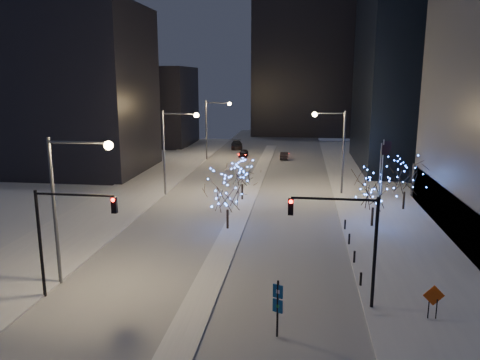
% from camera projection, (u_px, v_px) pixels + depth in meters
% --- Properties ---
extents(ground, '(160.00, 160.00, 0.00)m').
position_uv_depth(ground, '(198.00, 306.00, 28.67)').
color(ground, silver).
rests_on(ground, ground).
extents(road, '(20.00, 130.00, 0.02)m').
position_uv_depth(road, '(255.00, 183.00, 62.58)').
color(road, '#9CA0AA').
rests_on(road, ground).
extents(median, '(2.00, 80.00, 0.15)m').
position_uv_depth(median, '(251.00, 191.00, 57.72)').
color(median, silver).
rests_on(median, ground).
extents(east_sidewalk, '(10.00, 90.00, 0.15)m').
position_uv_depth(east_sidewalk, '(391.00, 219.00, 46.12)').
color(east_sidewalk, silver).
rests_on(east_sidewalk, ground).
extents(west_sidewalk, '(8.00, 90.00, 0.15)m').
position_uv_depth(west_sidewalk, '(110.00, 209.00, 49.81)').
color(west_sidewalk, silver).
rests_on(west_sidewalk, ground).
extents(filler_west_near, '(22.00, 18.00, 24.00)m').
position_uv_depth(filler_west_near, '(69.00, 90.00, 68.44)').
color(filler_west_near, black).
rests_on(filler_west_near, ground).
extents(filler_west_far, '(18.00, 16.00, 16.00)m').
position_uv_depth(filler_west_far, '(148.00, 106.00, 98.10)').
color(filler_west_far, black).
rests_on(filler_west_far, ground).
extents(horizon_block, '(24.00, 14.00, 42.00)m').
position_uv_depth(horizon_block, '(304.00, 47.00, 112.58)').
color(horizon_block, black).
rests_on(horizon_block, ground).
extents(street_lamp_w_near, '(4.40, 0.56, 10.00)m').
position_uv_depth(street_lamp_w_near, '(68.00, 191.00, 30.37)').
color(street_lamp_w_near, '#595E66').
rests_on(street_lamp_w_near, ground).
extents(street_lamp_w_mid, '(4.40, 0.56, 10.00)m').
position_uv_depth(street_lamp_w_mid, '(172.00, 141.00, 54.59)').
color(street_lamp_w_mid, '#595E66').
rests_on(street_lamp_w_mid, ground).
extents(street_lamp_w_far, '(4.40, 0.56, 10.00)m').
position_uv_depth(street_lamp_w_far, '(212.00, 122.00, 78.81)').
color(street_lamp_w_far, '#595E66').
rests_on(street_lamp_w_far, ground).
extents(street_lamp_east, '(3.90, 0.56, 10.00)m').
position_uv_depth(street_lamp_east, '(336.00, 141.00, 55.08)').
color(street_lamp_east, '#595E66').
rests_on(street_lamp_east, ground).
extents(traffic_signal_west, '(5.26, 0.43, 7.00)m').
position_uv_depth(traffic_signal_west, '(62.00, 226.00, 28.73)').
color(traffic_signal_west, black).
rests_on(traffic_signal_west, ground).
extents(traffic_signal_east, '(5.26, 0.43, 7.00)m').
position_uv_depth(traffic_signal_east, '(349.00, 233.00, 27.49)').
color(traffic_signal_east, black).
rests_on(traffic_signal_east, ground).
extents(flagpoles, '(1.35, 2.60, 8.00)m').
position_uv_depth(flagpoles, '(381.00, 178.00, 42.66)').
color(flagpoles, silver).
rests_on(flagpoles, east_sidewalk).
extents(bollards, '(0.16, 12.16, 0.90)m').
position_uv_depth(bollards, '(352.00, 247.00, 36.94)').
color(bollards, black).
rests_on(bollards, east_sidewalk).
extents(car_near, '(1.58, 3.83, 1.30)m').
position_uv_depth(car_near, '(243.00, 153.00, 83.32)').
color(car_near, black).
rests_on(car_near, ground).
extents(car_mid, '(1.38, 3.83, 1.26)m').
position_uv_depth(car_mid, '(284.00, 156.00, 80.74)').
color(car_mid, black).
rests_on(car_mid, ground).
extents(car_far, '(2.98, 5.67, 1.57)m').
position_uv_depth(car_far, '(237.00, 145.00, 92.59)').
color(car_far, black).
rests_on(car_far, ground).
extents(holiday_tree_median_near, '(4.48, 4.48, 5.32)m').
position_uv_depth(holiday_tree_median_near, '(227.00, 193.00, 42.38)').
color(holiday_tree_median_near, black).
rests_on(holiday_tree_median_near, median).
extents(holiday_tree_median_far, '(4.06, 4.06, 4.57)m').
position_uv_depth(holiday_tree_median_far, '(242.00, 173.00, 52.83)').
color(holiday_tree_median_far, black).
rests_on(holiday_tree_median_far, median).
extents(holiday_tree_plaza_near, '(4.71, 4.71, 5.48)m').
position_uv_depth(holiday_tree_plaza_near, '(374.00, 190.00, 43.16)').
color(holiday_tree_plaza_near, black).
rests_on(holiday_tree_plaza_near, east_sidewalk).
extents(holiday_tree_plaza_far, '(5.18, 5.18, 5.46)m').
position_uv_depth(holiday_tree_plaza_far, '(406.00, 177.00, 48.73)').
color(holiday_tree_plaza_far, black).
rests_on(holiday_tree_plaza_far, east_sidewalk).
extents(wayfinding_sign, '(0.55, 0.31, 3.25)m').
position_uv_depth(wayfinding_sign, '(278.00, 303.00, 24.85)').
color(wayfinding_sign, black).
rests_on(wayfinding_sign, ground).
extents(construction_sign, '(1.24, 0.16, 2.05)m').
position_uv_depth(construction_sign, '(433.00, 299.00, 26.64)').
color(construction_sign, black).
rests_on(construction_sign, east_sidewalk).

